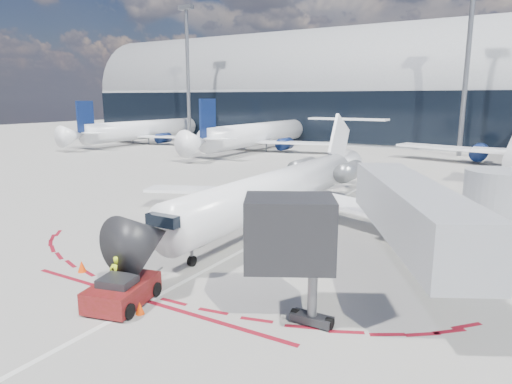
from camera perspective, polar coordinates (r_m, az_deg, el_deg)
The scene contains 15 objects.
ground at distance 28.99m, azimuth 2.48°, elevation -5.11°, with size 260.00×260.00×0.00m, color gray.
apron_centerline at distance 30.71m, azimuth 4.23°, elevation -4.16°, with size 0.25×40.00×0.01m, color silver.
apron_stop_bar at distance 20.20m, azimuth -13.41°, elevation -13.13°, with size 14.00×0.25×0.01m, color maroon.
terminal_building at distance 90.46m, azimuth 22.56°, elevation 10.92°, with size 150.00×24.15×24.00m.
jet_bridge at distance 22.43m, azimuth 21.41°, elevation -2.98°, with size 10.03×15.20×4.90m.
light_mast_west at distance 92.94m, azimuth -8.50°, elevation 14.12°, with size 0.70×0.70×25.00m, color slate.
light_mast_centre at distance 73.11m, azimuth 24.84°, elevation 13.89°, with size 0.70×0.70×25.00m, color slate.
regional_jet at distance 31.40m, azimuth 3.55°, elevation 0.63°, with size 22.90×28.24×7.07m.
pushback_tug at distance 19.98m, azimuth -16.40°, elevation -11.82°, with size 2.71×5.04×1.28m.
ramp_worker at distance 20.58m, azimuth -16.88°, elevation -10.03°, with size 0.68×0.45×1.88m, color #C2E217.
uld_container at distance 26.61m, azimuth -10.57°, elevation -4.57°, with size 2.46×2.19×2.05m.
safety_cone_left at distance 24.17m, azimuth -20.95°, elevation -8.68°, with size 0.41×0.41×0.57m, color #FF4105.
safety_cone_right at distance 19.10m, azimuth -14.33°, elevation -13.87°, with size 0.36×0.36×0.50m, color #FF4105.
bg_airliner_0 at distance 88.27m, azimuth -13.93°, elevation 9.13°, with size 30.53×32.32×9.88m, color white, non-canonical shape.
bg_airliner_1 at distance 74.13m, azimuth 0.27°, elevation 9.22°, with size 31.91×33.79×10.32m, color white, non-canonical shape.
Camera 1 is at (12.93, -24.56, 8.38)m, focal length 32.00 mm.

